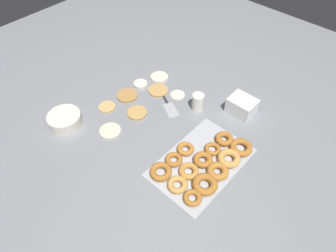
{
  "coord_description": "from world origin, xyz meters",
  "views": [
    {
      "loc": [
        -0.79,
        -0.81,
        1.17
      ],
      "look_at": [
        -0.04,
        -0.12,
        0.04
      ],
      "focal_mm": 32.0,
      "sensor_mm": 36.0,
      "label": 1
    }
  ],
  "objects": [
    {
      "name": "pancake_7",
      "position": [
        0.12,
        0.25,
        0.01
      ],
      "size": [
        0.08,
        0.08,
        0.02
      ],
      "primitive_type": "cylinder",
      "color": "silver",
      "rests_on": "ground_plane"
    },
    {
      "name": "spatula",
      "position": [
        0.1,
        -0.01,
        0.0
      ],
      "size": [
        0.15,
        0.24,
        0.01
      ],
      "rotation": [
        0.0,
        0.0,
        4.24
      ],
      "color": "black",
      "rests_on": "ground_plane"
    },
    {
      "name": "ground_plane",
      "position": [
        0.0,
        0.0,
        0.0
      ],
      "size": [
        3.0,
        3.0,
        0.0
      ],
      "primitive_type": "plane",
      "color": "gray"
    },
    {
      "name": "batter_bowl",
      "position": [
        -0.36,
        0.31,
        0.03
      ],
      "size": [
        0.17,
        0.17,
        0.06
      ],
      "color": "silver",
      "rests_on": "ground_plane"
    },
    {
      "name": "container_stack",
      "position": [
        0.33,
        -0.32,
        0.04
      ],
      "size": [
        0.11,
        0.14,
        0.09
      ],
      "color": "white",
      "rests_on": "ground_plane"
    },
    {
      "name": "donut_tray",
      "position": [
        -0.08,
        -0.39,
        0.02
      ],
      "size": [
        0.48,
        0.31,
        0.04
      ],
      "color": "#ADAFB5",
      "rests_on": "ground_plane"
    },
    {
      "name": "pancake_5",
      "position": [
        0.25,
        0.21,
        0.01
      ],
      "size": [
        0.11,
        0.11,
        0.01
      ],
      "primitive_type": "cylinder",
      "color": "beige",
      "rests_on": "ground_plane"
    },
    {
      "name": "pancake_6",
      "position": [
        -0.0,
        0.23,
        0.01
      ],
      "size": [
        0.12,
        0.12,
        0.01
      ],
      "primitive_type": "cylinder",
      "color": "#B27F42",
      "rests_on": "ground_plane"
    },
    {
      "name": "pancake_1",
      "position": [
        0.15,
        0.13,
        0.01
      ],
      "size": [
        0.12,
        0.12,
        0.01
      ],
      "primitive_type": "cylinder",
      "color": "tan",
      "rests_on": "ground_plane"
    },
    {
      "name": "paper_cup",
      "position": [
        0.19,
        -0.13,
        0.05
      ],
      "size": [
        0.06,
        0.06,
        0.1
      ],
      "color": "white",
      "rests_on": "ground_plane"
    },
    {
      "name": "pancake_4",
      "position": [
        -0.14,
        0.24,
        0.01
      ],
      "size": [
        0.09,
        0.09,
        0.01
      ],
      "primitive_type": "cylinder",
      "color": "tan",
      "rests_on": "ground_plane"
    },
    {
      "name": "pancake_0",
      "position": [
        0.2,
        0.02,
        0.0
      ],
      "size": [
        0.08,
        0.08,
        0.01
      ],
      "primitive_type": "cylinder",
      "color": "beige",
      "rests_on": "ground_plane"
    },
    {
      "name": "pancake_3",
      "position": [
        -0.24,
        0.09,
        0.01
      ],
      "size": [
        0.11,
        0.11,
        0.01
      ],
      "primitive_type": "cylinder",
      "color": "beige",
      "rests_on": "ground_plane"
    },
    {
      "name": "pancake_2",
      "position": [
        -0.06,
        0.09,
        0.01
      ],
      "size": [
        0.11,
        0.11,
        0.01
      ],
      "primitive_type": "cylinder",
      "color": "tan",
      "rests_on": "ground_plane"
    }
  ]
}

